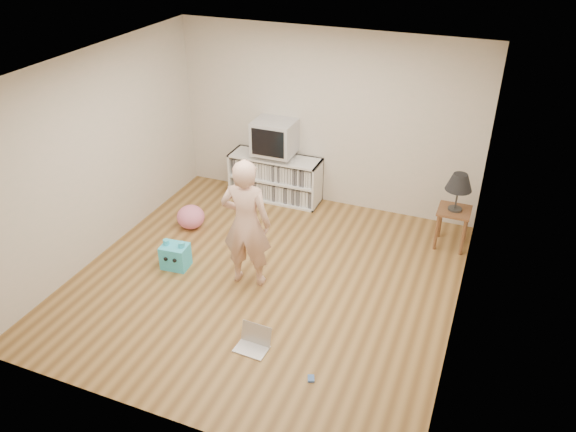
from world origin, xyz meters
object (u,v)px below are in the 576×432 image
(side_table, at_px, (453,219))
(laptop, at_px, (254,341))
(crt_tv, at_px, (275,137))
(person, at_px, (246,224))
(media_unit, at_px, (276,177))
(dvd_deck, at_px, (275,155))
(plush_blue, at_px, (175,256))
(table_lamp, at_px, (459,183))
(plush_pink, at_px, (191,217))

(side_table, height_order, laptop, side_table)
(crt_tv, bearing_deg, person, -75.87)
(laptop, bearing_deg, media_unit, 111.60)
(media_unit, relative_size, crt_tv, 2.33)
(dvd_deck, bearing_deg, plush_blue, -101.79)
(table_lamp, bearing_deg, plush_blue, -150.25)
(plush_pink, bearing_deg, plush_blue, -71.06)
(table_lamp, distance_m, laptop, 3.32)
(dvd_deck, bearing_deg, crt_tv, -90.00)
(dvd_deck, relative_size, plush_pink, 1.15)
(dvd_deck, height_order, crt_tv, crt_tv)
(crt_tv, bearing_deg, laptop, -70.98)
(side_table, height_order, plush_pink, side_table)
(plush_blue, bearing_deg, dvd_deck, 73.07)
(dvd_deck, relative_size, person, 0.28)
(laptop, xyz_separation_m, plush_pink, (-1.84, 1.87, 0.10))
(dvd_deck, distance_m, crt_tv, 0.29)
(crt_tv, distance_m, table_lamp, 2.73)
(crt_tv, height_order, side_table, crt_tv)
(table_lamp, bearing_deg, plush_pink, -165.70)
(dvd_deck, distance_m, laptop, 3.37)
(media_unit, bearing_deg, dvd_deck, -90.00)
(plush_blue, distance_m, plush_pink, 0.97)
(crt_tv, height_order, plush_blue, crt_tv)
(media_unit, relative_size, laptop, 3.99)
(crt_tv, height_order, laptop, crt_tv)
(media_unit, distance_m, person, 2.22)
(dvd_deck, xyz_separation_m, table_lamp, (2.70, -0.37, 0.21))
(dvd_deck, bearing_deg, plush_pink, -121.51)
(dvd_deck, xyz_separation_m, plush_pink, (-0.77, -1.25, -0.57))
(crt_tv, relative_size, table_lamp, 1.17)
(person, bearing_deg, plush_blue, -3.83)
(table_lamp, distance_m, plush_pink, 3.67)
(dvd_deck, bearing_deg, table_lamp, -7.79)
(laptop, bearing_deg, table_lamp, 62.08)
(person, bearing_deg, media_unit, -84.44)
(person, bearing_deg, table_lamp, -150.05)
(laptop, bearing_deg, plush_blue, 150.90)
(crt_tv, distance_m, plush_pink, 1.70)
(crt_tv, height_order, table_lamp, crt_tv)
(laptop, bearing_deg, crt_tv, 111.71)
(media_unit, xyz_separation_m, plush_pink, (-0.77, -1.27, -0.18))
(laptop, distance_m, plush_pink, 2.63)
(media_unit, bearing_deg, person, -76.00)
(media_unit, xyz_separation_m, laptop, (1.07, -3.14, -0.29))
(plush_pink, bearing_deg, laptop, -45.35)
(crt_tv, relative_size, plush_blue, 1.57)
(person, xyz_separation_m, plush_blue, (-0.98, -0.08, -0.65))
(side_table, distance_m, person, 2.81)
(laptop, xyz_separation_m, plush_blue, (-1.53, 0.95, 0.10))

